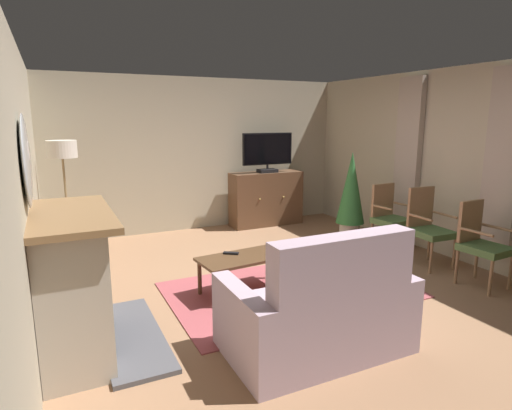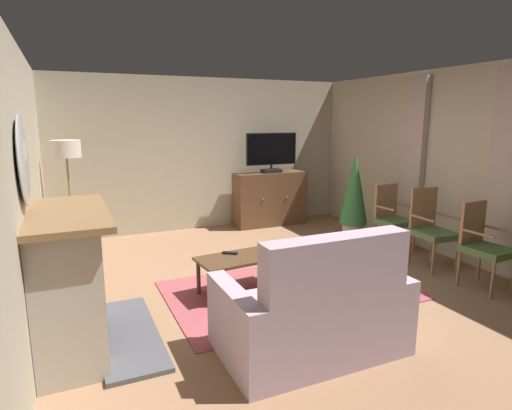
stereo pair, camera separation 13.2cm
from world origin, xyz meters
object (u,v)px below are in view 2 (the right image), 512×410
(side_chair_far_end, at_px, (483,244))
(television, at_px, (272,152))
(coffee_table, at_px, (244,260))
(tv_remote, at_px, (230,253))
(tv_cabinet, at_px, (270,200))
(side_chair_beside_plant, at_px, (392,216))
(side_chair_mid_row, at_px, (431,227))
(potted_plant_tall_palm_by_window, at_px, (354,194))
(floor_lamp, at_px, (67,161))
(fireplace, at_px, (71,284))
(sofa_floral, at_px, (314,314))
(wall_mirror_oval, at_px, (23,160))

(side_chair_far_end, bearing_deg, television, 104.13)
(coffee_table, height_order, tv_remote, tv_remote)
(television, distance_m, side_chair_far_end, 3.75)
(television, height_order, coffee_table, television)
(television, height_order, tv_remote, television)
(tv_cabinet, relative_size, side_chair_beside_plant, 1.35)
(side_chair_mid_row, distance_m, potted_plant_tall_palm_by_window, 1.31)
(side_chair_far_end, xyz_separation_m, potted_plant_tall_palm_by_window, (-0.25, 2.02, 0.25))
(television, height_order, side_chair_far_end, television)
(tv_remote, relative_size, side_chair_beside_plant, 0.18)
(side_chair_beside_plant, height_order, floor_lamp, floor_lamp)
(fireplace, xyz_separation_m, television, (3.34, 3.07, 0.76))
(sofa_floral, distance_m, side_chair_beside_plant, 3.10)
(fireplace, xyz_separation_m, floor_lamp, (0.06, 2.75, 0.76))
(fireplace, xyz_separation_m, potted_plant_tall_palm_by_window, (3.98, 1.54, 0.21))
(sofa_floral, bearing_deg, side_chair_far_end, 9.56)
(side_chair_far_end, bearing_deg, wall_mirror_oval, 173.85)
(sofa_floral, bearing_deg, side_chair_beside_plant, 37.44)
(side_chair_mid_row, xyz_separation_m, potted_plant_tall_palm_by_window, (-0.26, 1.26, 0.24))
(tv_remote, distance_m, sofa_floral, 1.52)
(sofa_floral, height_order, side_chair_far_end, sofa_floral)
(tv_cabinet, xyz_separation_m, tv_remote, (-1.72, -2.51, -0.02))
(potted_plant_tall_palm_by_window, bearing_deg, sofa_floral, -132.11)
(tv_cabinet, distance_m, sofa_floral, 4.31)
(wall_mirror_oval, bearing_deg, side_chair_beside_plant, 12.40)
(floor_lamp, bearing_deg, side_chair_beside_plant, -22.97)
(tv_cabinet, height_order, sofa_floral, sofa_floral)
(side_chair_beside_plant, relative_size, potted_plant_tall_palm_by_window, 0.69)
(fireplace, height_order, wall_mirror_oval, wall_mirror_oval)
(floor_lamp, bearing_deg, coffee_table, -53.77)
(television, bearing_deg, side_chair_far_end, -75.87)
(floor_lamp, bearing_deg, tv_cabinet, 6.47)
(potted_plant_tall_palm_by_window, bearing_deg, wall_mirror_oval, -159.95)
(potted_plant_tall_palm_by_window, bearing_deg, tv_cabinet, 112.03)
(tv_cabinet, height_order, side_chair_mid_row, side_chair_mid_row)
(tv_remote, bearing_deg, sofa_floral, -48.13)
(television, height_order, sofa_floral, television)
(television, bearing_deg, fireplace, -137.40)
(tv_remote, height_order, sofa_floral, sofa_floral)
(side_chair_far_end, xyz_separation_m, side_chair_beside_plant, (-0.00, 1.47, 0.00))
(coffee_table, xyz_separation_m, floor_lamp, (-1.67, 2.27, 0.95))
(wall_mirror_oval, distance_m, potted_plant_tall_palm_by_window, 4.57)
(tv_remote, xyz_separation_m, potted_plant_tall_palm_by_window, (2.36, 0.93, 0.34))
(side_chair_mid_row, xyz_separation_m, side_chair_beside_plant, (-0.01, 0.70, -0.01))
(coffee_table, distance_m, floor_lamp, 2.97)
(coffee_table, height_order, potted_plant_tall_palm_by_window, potted_plant_tall_palm_by_window)
(fireplace, bearing_deg, tv_remote, 20.64)
(coffee_table, distance_m, side_chair_mid_row, 2.52)
(tv_cabinet, distance_m, side_chair_mid_row, 2.98)
(side_chair_far_end, bearing_deg, coffee_table, 159.02)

